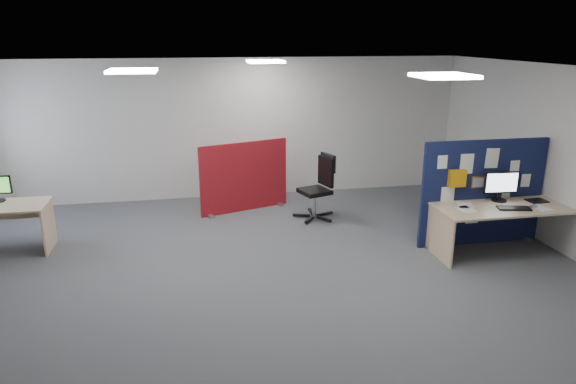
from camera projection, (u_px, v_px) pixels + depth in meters
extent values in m
plane|color=#53565B|center=(258.00, 270.00, 7.08)|extent=(9.00, 9.00, 0.00)
cube|color=white|center=(255.00, 70.00, 6.29)|extent=(9.00, 7.00, 0.02)
cube|color=silver|center=(233.00, 129.00, 9.97)|extent=(9.00, 0.02, 2.70)
cube|color=silver|center=(325.00, 312.00, 3.40)|extent=(9.00, 0.02, 2.70)
cube|color=silver|center=(562.00, 160.00, 7.49)|extent=(0.02, 7.00, 2.70)
cube|color=white|center=(444.00, 76.00, 5.72)|extent=(0.60, 0.60, 0.04)
cube|color=white|center=(132.00, 71.00, 6.50)|extent=(0.60, 0.60, 0.04)
cube|color=white|center=(265.00, 62.00, 8.73)|extent=(0.60, 0.60, 0.04)
cube|color=#0F0F38|center=(482.00, 193.00, 7.77)|extent=(1.98, 0.06, 1.63)
cube|color=#9C9CA1|center=(427.00, 245.00, 7.85)|extent=(0.08, 0.30, 0.04)
cube|color=#9C9CA1|center=(525.00, 238.00, 8.15)|extent=(0.08, 0.30, 0.04)
cube|color=white|center=(442.00, 162.00, 7.45)|extent=(0.15, 0.01, 0.20)
cube|color=white|center=(467.00, 164.00, 7.53)|extent=(0.21, 0.01, 0.30)
cube|color=white|center=(492.00, 158.00, 7.59)|extent=(0.21, 0.01, 0.30)
cube|color=white|center=(515.00, 167.00, 7.70)|extent=(0.15, 0.01, 0.20)
cube|color=white|center=(447.00, 197.00, 7.63)|extent=(0.21, 0.01, 0.30)
cube|color=white|center=(503.00, 196.00, 7.81)|extent=(0.21, 0.01, 0.30)
cube|color=white|center=(526.00, 180.00, 7.80)|extent=(0.15, 0.01, 0.20)
cube|color=white|center=(472.00, 214.00, 7.80)|extent=(0.21, 0.01, 0.30)
cube|color=gold|center=(479.00, 182.00, 7.66)|extent=(0.24, 0.01, 0.18)
cube|color=orange|center=(457.00, 178.00, 7.52)|extent=(0.25, 0.10, 0.25)
cube|color=#D9AE8B|center=(503.00, 207.00, 7.44)|extent=(1.98, 0.88, 0.03)
cube|color=#D9AE8B|center=(439.00, 235.00, 7.38)|extent=(0.03, 0.81, 0.70)
cube|color=#D9AE8B|center=(558.00, 226.00, 7.72)|extent=(0.03, 0.81, 0.70)
cube|color=#D9AE8B|center=(486.00, 209.00, 7.87)|extent=(1.78, 0.02, 0.30)
cylinder|color=black|center=(499.00, 200.00, 7.66)|extent=(0.22, 0.22, 0.02)
cube|color=black|center=(499.00, 196.00, 7.64)|extent=(0.05, 0.04, 0.11)
cube|color=black|center=(501.00, 182.00, 7.58)|extent=(0.52, 0.07, 0.32)
cube|color=white|center=(502.00, 183.00, 7.56)|extent=(0.48, 0.04, 0.28)
cube|color=black|center=(514.00, 208.00, 7.31)|extent=(0.48, 0.29, 0.02)
cube|color=#9C9CA1|center=(533.00, 206.00, 7.37)|extent=(0.11, 0.08, 0.03)
cube|color=black|center=(537.00, 201.00, 7.65)|extent=(0.29, 0.24, 0.01)
cube|color=maroon|center=(244.00, 177.00, 9.31)|extent=(1.63, 0.58, 1.28)
cube|color=#9C9CA1|center=(207.00, 211.00, 9.36)|extent=(0.08, 0.30, 0.04)
cube|color=#9C9CA1|center=(282.00, 207.00, 9.61)|extent=(0.08, 0.30, 0.04)
cube|color=#D9AE8B|center=(49.00, 227.00, 7.69)|extent=(0.03, 0.66, 0.70)
cube|color=#D9AE8B|center=(4.00, 210.00, 7.82)|extent=(1.30, 0.02, 0.30)
cube|color=black|center=(325.00, 214.00, 9.18)|extent=(0.31, 0.15, 0.04)
cube|color=black|center=(311.00, 212.00, 9.29)|extent=(0.05, 0.31, 0.04)
cube|color=black|center=(301.00, 215.00, 9.10)|extent=(0.31, 0.14, 0.04)
cube|color=black|center=(309.00, 220.00, 8.88)|extent=(0.22, 0.28, 0.04)
cube|color=black|center=(324.00, 219.00, 8.93)|extent=(0.22, 0.28, 0.04)
cylinder|color=#9C9CA1|center=(314.00, 204.00, 9.01)|extent=(0.06, 0.06, 0.43)
cube|color=black|center=(315.00, 191.00, 8.94)|extent=(0.60, 0.60, 0.07)
cube|color=black|center=(326.00, 171.00, 8.95)|extent=(0.19, 0.43, 0.51)
cube|color=black|center=(328.00, 163.00, 8.92)|extent=(0.18, 0.39, 0.31)
cube|color=white|center=(466.00, 209.00, 7.29)|extent=(0.24, 0.32, 0.00)
cube|color=white|center=(465.00, 205.00, 7.48)|extent=(0.28, 0.35, 0.00)
cube|color=white|center=(540.00, 208.00, 7.36)|extent=(0.27, 0.34, 0.00)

